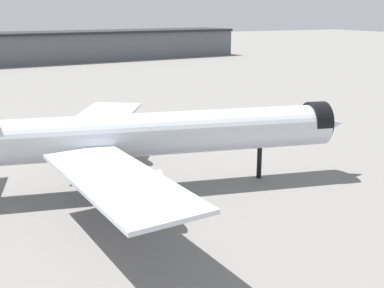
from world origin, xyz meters
TOP-DOWN VIEW (x-y plane):
  - ground at (0.00, 0.00)m, footprint 900.00×900.00m
  - airliner_near_gate at (-0.26, -1.89)m, footprint 63.94×57.42m
  - terminal_building at (15.87, 182.71)m, footprint 211.83×44.86m
  - baggage_tug_wing at (1.46, 36.88)m, footprint 3.57×3.11m
  - traffic_cone_near_nose at (36.54, 11.44)m, footprint 0.49×0.49m

SIDE VIEW (x-z plane):
  - ground at x=0.00m, z-range 0.00..0.00m
  - traffic_cone_near_nose at x=36.54m, z-range 0.00..0.62m
  - baggage_tug_wing at x=1.46m, z-range 0.05..1.90m
  - terminal_building at x=15.87m, z-range -3.80..18.87m
  - airliner_near_gate at x=-0.26m, z-range -1.05..16.59m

